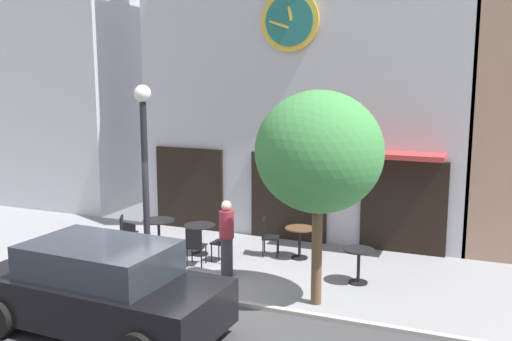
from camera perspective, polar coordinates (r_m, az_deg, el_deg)
The scene contains 15 objects.
ground_plane at distance 11.26m, azimuth -9.71°, elevation -13.20°, with size 29.27×10.15×0.13m.
clock_building at distance 15.86m, azimuth 5.02°, elevation 15.37°, with size 8.86×3.78×11.47m.
street_lamp at distance 12.24m, azimuth -11.08°, elevation -1.04°, with size 0.36×0.36×4.12m.
street_tree at distance 10.41m, azimuth 6.32°, elevation 1.80°, with size 2.38×2.14×4.06m.
cafe_table_near_curb at distance 14.34m, azimuth -9.77°, elevation -5.68°, with size 0.79×0.79×0.77m.
cafe_table_leftmost at distance 13.84m, azimuth -5.69°, elevation -6.26°, with size 0.76×0.76×0.74m.
cafe_table_center_right at distance 13.53m, azimuth 4.42°, elevation -6.68°, with size 0.70×0.70×0.75m.
cafe_table_rightmost at distance 12.14m, azimuth 10.30°, elevation -8.87°, with size 0.65×0.65×0.74m.
cafe_chair_right_end at distance 13.70m, azimuth 1.16°, elevation -6.43°, with size 0.49×0.49×0.90m.
cafe_chair_left_end at distance 13.77m, azimuth -12.35°, elevation -6.58°, with size 0.45×0.45×0.90m.
cafe_chair_curbside at distance 14.37m, azimuth -12.97°, elevation -5.93°, with size 0.54×0.54×0.90m.
cafe_chair_near_tree at distance 13.02m, azimuth -6.14°, elevation -7.36°, with size 0.46×0.46×0.90m.
cafe_chair_facing_street at distance 13.28m, azimuth -3.19°, elevation -6.97°, with size 0.42×0.42×0.90m.
pedestrian_maroon at distance 12.29m, azimuth -2.97°, elevation -6.73°, with size 0.38×0.38×1.67m.
parked_car_black at distance 10.09m, azimuth -15.37°, elevation -11.36°, with size 4.37×2.16×1.55m.
Camera 1 is at (5.60, -9.25, 4.31)m, focal length 39.73 mm.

